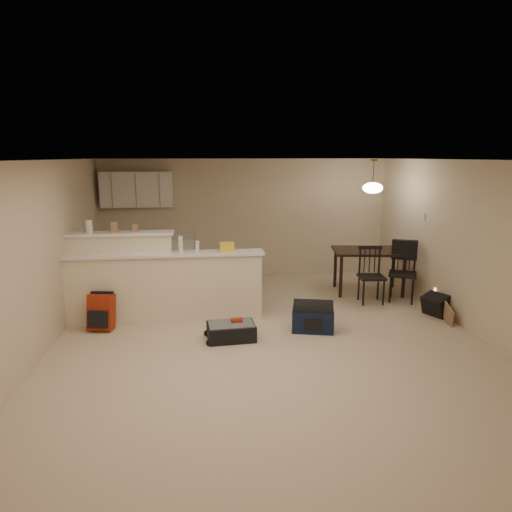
{
  "coord_description": "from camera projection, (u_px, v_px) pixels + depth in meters",
  "views": [
    {
      "loc": [
        -0.88,
        -6.08,
        2.55
      ],
      "look_at": [
        -0.1,
        0.7,
        1.05
      ],
      "focal_mm": 32.0,
      "sensor_mm": 36.0,
      "label": 1
    }
  ],
  "objects": [
    {
      "name": "room",
      "position": [
        269.0,
        252.0,
        6.28
      ],
      "size": [
        7.0,
        7.02,
        2.5
      ],
      "color": "beige",
      "rests_on": "ground"
    },
    {
      "name": "breakfast_bar",
      "position": [
        149.0,
        282.0,
        7.17
      ],
      "size": [
        3.08,
        0.58,
        1.39
      ],
      "color": "beige",
      "rests_on": "ground"
    },
    {
      "name": "upper_cabinets",
      "position": [
        137.0,
        189.0,
        9.12
      ],
      "size": [
        1.4,
        0.34,
        0.7
      ],
      "primitive_type": "cube",
      "color": "white",
      "rests_on": "room"
    },
    {
      "name": "kitchen_counter",
      "position": [
        150.0,
        261.0,
        9.32
      ],
      "size": [
        1.8,
        0.6,
        0.9
      ],
      "primitive_type": "cube",
      "color": "white",
      "rests_on": "ground"
    },
    {
      "name": "thermostat",
      "position": [
        424.0,
        217.0,
        8.06
      ],
      "size": [
        0.02,
        0.12,
        0.12
      ],
      "primitive_type": "cube",
      "color": "beige",
      "rests_on": "room"
    },
    {
      "name": "jar",
      "position": [
        89.0,
        226.0,
        7.02
      ],
      "size": [
        0.1,
        0.1,
        0.2
      ],
      "primitive_type": "cylinder",
      "color": "silver",
      "rests_on": "breakfast_bar"
    },
    {
      "name": "cereal_box",
      "position": [
        114.0,
        227.0,
        7.07
      ],
      "size": [
        0.1,
        0.07,
        0.16
      ],
      "primitive_type": "cube",
      "color": "#966F4D",
      "rests_on": "breakfast_bar"
    },
    {
      "name": "small_box",
      "position": [
        135.0,
        228.0,
        7.11
      ],
      "size": [
        0.08,
        0.06,
        0.12
      ],
      "primitive_type": "cube",
      "color": "#966F4D",
      "rests_on": "breakfast_bar"
    },
    {
      "name": "bottle_a",
      "position": [
        181.0,
        244.0,
        7.02
      ],
      "size": [
        0.07,
        0.07,
        0.26
      ],
      "primitive_type": "cylinder",
      "color": "silver",
      "rests_on": "breakfast_bar"
    },
    {
      "name": "bottle_b",
      "position": [
        197.0,
        246.0,
        7.06
      ],
      "size": [
        0.06,
        0.06,
        0.18
      ],
      "primitive_type": "cylinder",
      "color": "silver",
      "rests_on": "breakfast_bar"
    },
    {
      "name": "bag_lump",
      "position": [
        227.0,
        247.0,
        7.11
      ],
      "size": [
        0.22,
        0.18,
        0.14
      ],
      "primitive_type": "cube",
      "color": "#966F4D",
      "rests_on": "breakfast_bar"
    },
    {
      "name": "dining_table",
      "position": [
        369.0,
        255.0,
        8.6
      ],
      "size": [
        1.43,
        1.05,
        0.82
      ],
      "rotation": [
        0.0,
        0.0,
        -0.14
      ],
      "color": "black",
      "rests_on": "ground"
    },
    {
      "name": "pendant_lamp",
      "position": [
        373.0,
        187.0,
        8.32
      ],
      "size": [
        0.36,
        0.36,
        0.62
      ],
      "color": "brown",
      "rests_on": "room"
    },
    {
      "name": "dining_chair_near",
      "position": [
        372.0,
        275.0,
        8.01
      ],
      "size": [
        0.47,
        0.45,
        0.99
      ],
      "primitive_type": null,
      "rotation": [
        0.0,
        0.0,
        -0.08
      ],
      "color": "black",
      "rests_on": "ground"
    },
    {
      "name": "dining_chair_far",
      "position": [
        403.0,
        272.0,
        8.1
      ],
      "size": [
        0.61,
        0.6,
        1.06
      ],
      "primitive_type": null,
      "rotation": [
        0.0,
        0.0,
        -0.45
      ],
      "color": "black",
      "rests_on": "ground"
    },
    {
      "name": "suitcase",
      "position": [
        231.0,
        332.0,
        6.46
      ],
      "size": [
        0.7,
        0.48,
        0.23
      ],
      "primitive_type": "cube",
      "rotation": [
        0.0,
        0.0,
        0.08
      ],
      "color": "black",
      "rests_on": "ground"
    },
    {
      "name": "red_backpack",
      "position": [
        101.0,
        312.0,
        6.81
      ],
      "size": [
        0.39,
        0.28,
        0.54
      ],
      "primitive_type": "cube",
      "rotation": [
        0.0,
        0.0,
        -0.16
      ],
      "color": "#9C2A11",
      "rests_on": "ground"
    },
    {
      "name": "navy_duffel",
      "position": [
        313.0,
        320.0,
        6.77
      ],
      "size": [
        0.67,
        0.46,
        0.33
      ],
      "primitive_type": "cube",
      "rotation": [
        0.0,
        0.0,
        -0.23
      ],
      "color": "#111935",
      "rests_on": "ground"
    },
    {
      "name": "black_daypack",
      "position": [
        436.0,
        305.0,
        7.42
      ],
      "size": [
        0.41,
        0.47,
        0.34
      ],
      "primitive_type": "cube",
      "rotation": [
        0.0,
        0.0,
        1.99
      ],
      "color": "black",
      "rests_on": "ground"
    },
    {
      "name": "cardboard_sheet",
      "position": [
        448.0,
        315.0,
        7.06
      ],
      "size": [
        0.07,
        0.37,
        0.28
      ],
      "primitive_type": "cube",
      "rotation": [
        0.0,
        0.0,
        1.44
      ],
      "color": "#966F4D",
      "rests_on": "ground"
    }
  ]
}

